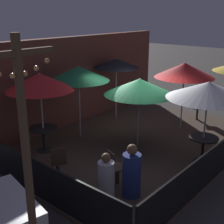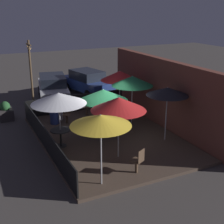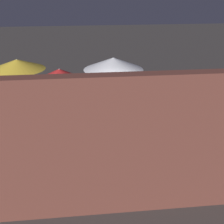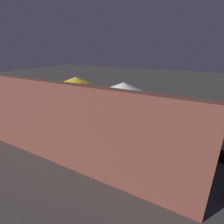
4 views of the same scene
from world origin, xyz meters
name	(u,v)px [view 4 (image 4 of 4)]	position (x,y,z in m)	size (l,w,h in m)	color
ground_plane	(107,133)	(0.00, 0.00, 0.00)	(60.00, 60.00, 0.00)	#423D3A
patio_deck	(107,132)	(0.00, 0.00, 0.06)	(8.35, 5.90, 0.12)	#47382D
building_wall	(65,127)	(0.00, 3.18, 1.71)	(9.95, 0.36, 3.41)	brown
fence_front	(129,108)	(0.00, -2.91, 0.59)	(8.15, 0.05, 0.95)	black
fence_side_left	(188,142)	(-4.13, 0.00, 0.59)	(0.05, 5.70, 0.95)	black
patio_umbrella_0	(139,112)	(-2.42, 1.85, 2.32)	(2.05, 2.05, 2.46)	#B2B2B7
patio_umbrella_1	(124,86)	(0.10, -2.24, 2.25)	(2.29, 2.29, 2.37)	#B2B2B7
patio_umbrella_2	(81,87)	(2.05, -0.48, 2.33)	(2.13, 2.13, 2.46)	#B2B2B7
patio_umbrella_3	(105,104)	(-0.93, 1.78, 2.36)	(2.04, 2.04, 2.48)	#B2B2B7
patio_umbrella_4	(55,99)	(1.46, 2.16, 2.36)	(1.82, 1.82, 2.42)	#B2B2B7
patio_umbrella_5	(76,80)	(3.59, -1.90, 2.41)	(1.98, 1.98, 2.47)	#B2B2B7
patio_umbrella_6	(111,98)	(-0.16, -0.12, 2.07)	(2.21, 2.21, 2.20)	#B2B2B7
dining_table_0	(136,150)	(-2.42, 1.85, 0.72)	(0.87, 0.87, 0.76)	black
dining_table_1	(123,109)	(0.10, -2.24, 0.71)	(0.84, 0.84, 0.75)	black
patio_chair_0	(159,125)	(-2.54, -1.13, 0.61)	(0.52, 0.52, 0.91)	#4C3828
patio_chair_1	(167,139)	(-3.27, 0.17, 0.61)	(0.54, 0.54, 0.91)	#4C3828
patio_chair_2	(65,110)	(3.51, -0.43, 0.64)	(0.54, 0.54, 0.94)	#4C3828
patron_0	(164,120)	(-2.66, -1.74, 0.70)	(0.59, 0.59, 1.31)	navy
patron_1	(171,125)	(-3.13, -1.37, 0.62)	(0.45, 0.45, 1.15)	silver
planter_box	(206,119)	(-4.77, -3.85, 0.42)	(1.02, 0.72, 0.99)	#332D2D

